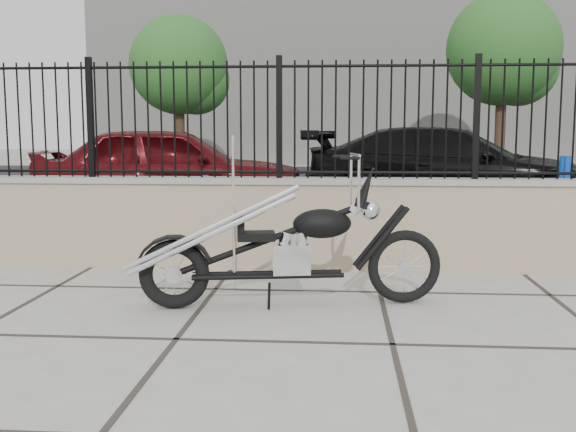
{
  "coord_description": "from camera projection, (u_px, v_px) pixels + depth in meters",
  "views": [
    {
      "loc": [
        -0.37,
        -4.48,
        1.45
      ],
      "look_at": [
        -0.81,
        1.26,
        0.72
      ],
      "focal_mm": 42.0,
      "sensor_mm": 36.0,
      "label": 1
    }
  ],
  "objects": [
    {
      "name": "iron_fence",
      "position": [
        377.0,
        120.0,
        6.86
      ],
      "size": [
        14.0,
        0.08,
        1.2
      ],
      "primitive_type": "cube",
      "color": "black",
      "rests_on": "retaining_wall"
    },
    {
      "name": "background_building",
      "position": [
        349.0,
        73.0,
        30.29
      ],
      "size": [
        22.0,
        6.0,
        8.0
      ],
      "primitive_type": "cube",
      "color": "beige",
      "rests_on": "ground_plane"
    },
    {
      "name": "chopper_motorcycle",
      "position": [
        285.0,
        221.0,
        5.51
      ],
      "size": [
        2.43,
        0.81,
        1.44
      ],
      "primitive_type": null,
      "rotation": [
        0.0,
        0.0,
        0.17
      ],
      "color": "black",
      "rests_on": "ground_plane"
    },
    {
      "name": "bollard_a",
      "position": [
        205.0,
        207.0,
        9.02
      ],
      "size": [
        0.13,
        0.13,
        0.85
      ],
      "primitive_type": "cylinder",
      "rotation": [
        0.0,
        0.0,
        -0.27
      ],
      "color": "#0D37CA",
      "rests_on": "ground_plane"
    },
    {
      "name": "ground_plane",
      "position": [
        393.0,
        345.0,
        4.59
      ],
      "size": [
        90.0,
        90.0,
        0.0
      ],
      "primitive_type": "plane",
      "color": "#99968E",
      "rests_on": "ground"
    },
    {
      "name": "bollard_b",
      "position": [
        563.0,
        201.0,
        8.49
      ],
      "size": [
        0.15,
        0.15,
        1.13
      ],
      "primitive_type": "cylinder",
      "rotation": [
        0.0,
        0.0,
        -0.1
      ],
      "color": "blue",
      "rests_on": "ground_plane"
    },
    {
      "name": "tree_left",
      "position": [
        179.0,
        61.0,
        20.63
      ],
      "size": [
        3.02,
        3.02,
        5.1
      ],
      "rotation": [
        0.0,
        0.0,
        -0.04
      ],
      "color": "#382619",
      "rests_on": "ground_plane"
    },
    {
      "name": "retaining_wall",
      "position": [
        375.0,
        224.0,
        7.0
      ],
      "size": [
        14.0,
        0.36,
        0.96
      ],
      "primitive_type": "cube",
      "color": "gray",
      "rests_on": "ground_plane"
    },
    {
      "name": "car_black",
      "position": [
        451.0,
        169.0,
        12.17
      ],
      "size": [
        5.48,
        2.9,
        1.51
      ],
      "primitive_type": "imported",
      "rotation": [
        0.0,
        0.0,
        1.42
      ],
      "color": "black",
      "rests_on": "parking_lot"
    },
    {
      "name": "car_red",
      "position": [
        172.0,
        170.0,
        11.56
      ],
      "size": [
        4.8,
        2.51,
        1.56
      ],
      "primitive_type": "imported",
      "rotation": [
        0.0,
        0.0,
        1.72
      ],
      "color": "#4D0B0E",
      "rests_on": "parking_lot"
    },
    {
      "name": "tree_right",
      "position": [
        503.0,
        44.0,
        20.39
      ],
      "size": [
        3.43,
        3.43,
        5.78
      ],
      "rotation": [
        0.0,
        0.0,
        0.38
      ],
      "color": "#382619",
      "rests_on": "ground_plane"
    },
    {
      "name": "parking_lot",
      "position": [
        355.0,
        188.0,
        16.95
      ],
      "size": [
        30.0,
        30.0,
        0.0
      ],
      "primitive_type": "plane",
      "color": "black",
      "rests_on": "ground"
    }
  ]
}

